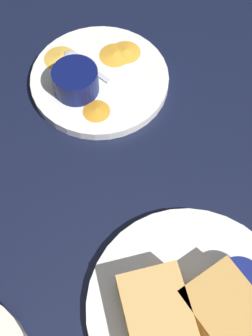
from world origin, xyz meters
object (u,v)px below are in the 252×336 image
at_px(plate_sandwich_main, 191,308).
at_px(ramekin_dark_sauce, 238,284).
at_px(sandwich_half_near, 160,326).
at_px(spoon_by_gravy_ramekin, 78,60).
at_px(sandwich_half_far, 235,324).
at_px(ramekin_light_gravy, 76,80).
at_px(spoon_by_dark_ramekin, 200,304).
at_px(plate_chips_companion, 100,79).

distance_m(plate_sandwich_main, ramekin_dark_sauce, 0.07).
relative_size(plate_sandwich_main, ramekin_dark_sauce, 4.40).
xyz_separation_m(sandwich_half_near, spoon_by_gravy_ramekin, (0.39, 0.22, -0.02)).
bearing_deg(sandwich_half_near, sandwich_half_far, -74.53).
relative_size(plate_sandwich_main, ramekin_light_gravy, 3.67).
bearing_deg(ramekin_light_gravy, spoon_by_dark_ramekin, -139.89).
distance_m(sandwich_half_near, plate_chips_companion, 0.41).
xyz_separation_m(ramekin_light_gravy, spoon_by_gravy_ramekin, (0.06, 0.01, -0.02)).
bearing_deg(plate_chips_companion, sandwich_half_near, -154.70).
height_order(sandwich_half_far, plate_chips_companion, sandwich_half_far).
bearing_deg(spoon_by_dark_ramekin, sandwich_half_near, 132.83).
xyz_separation_m(sandwich_half_near, ramekin_light_gravy, (0.33, 0.20, -0.00)).
relative_size(spoon_by_dark_ramekin, spoon_by_gravy_ramekin, 0.92).
height_order(spoon_by_dark_ramekin, ramekin_light_gravy, ramekin_light_gravy).
relative_size(spoon_by_dark_ramekin, ramekin_light_gravy, 1.20).
xyz_separation_m(plate_chips_companion, spoon_by_gravy_ramekin, (0.02, 0.04, 0.01)).
xyz_separation_m(spoon_by_dark_ramekin, spoon_by_gravy_ramekin, (0.35, 0.26, 0.00)).
distance_m(sandwich_half_near, sandwich_half_far, 0.09).
relative_size(ramekin_light_gravy, spoon_by_gravy_ramekin, 0.77).
bearing_deg(plate_sandwich_main, ramekin_dark_sauce, -53.53).
bearing_deg(ramekin_light_gravy, sandwich_half_far, -137.12).
relative_size(ramekin_dark_sauce, spoon_by_gravy_ramekin, 0.64).
bearing_deg(plate_sandwich_main, sandwich_half_far, -104.53).
relative_size(ramekin_dark_sauce, ramekin_light_gravy, 0.83).
bearing_deg(sandwich_half_far, ramekin_dark_sauce, 0.94).
xyz_separation_m(sandwich_half_far, plate_chips_companion, (0.34, 0.26, -0.03)).
distance_m(sandwich_half_near, ramekin_light_gravy, 0.39).
bearing_deg(plate_chips_companion, ramekin_dark_sauce, -138.91).
distance_m(sandwich_half_far, ramekin_dark_sauce, 0.05).
height_order(ramekin_dark_sauce, plate_chips_companion, ramekin_dark_sauce).
distance_m(spoon_by_dark_ramekin, spoon_by_gravy_ramekin, 0.43).
relative_size(plate_sandwich_main, plate_chips_companion, 1.16).
height_order(sandwich_half_near, ramekin_light_gravy, sandwich_half_near).
height_order(sandwich_half_near, spoon_by_dark_ramekin, sandwich_half_near).
distance_m(plate_sandwich_main, sandwich_half_near, 0.06).
height_order(ramekin_dark_sauce, spoon_by_dark_ramekin, ramekin_dark_sauce).
bearing_deg(spoon_by_gravy_ramekin, plate_chips_companion, -117.07).
bearing_deg(spoon_by_dark_ramekin, ramekin_dark_sauce, -52.04).
height_order(sandwich_half_near, spoon_by_gravy_ramekin, sandwich_half_near).
bearing_deg(ramekin_dark_sauce, plate_sandwich_main, 126.47).
distance_m(sandwich_half_near, ramekin_dark_sauce, 0.11).
bearing_deg(ramekin_dark_sauce, ramekin_light_gravy, 47.67).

